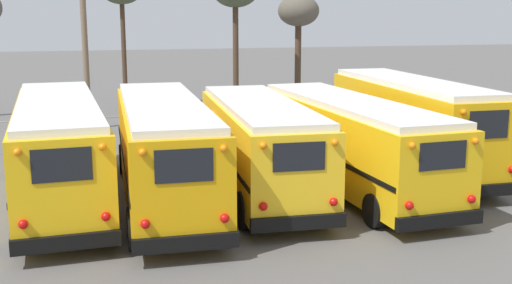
% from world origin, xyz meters
% --- Properties ---
extents(ground_plane, '(160.00, 160.00, 0.00)m').
position_xyz_m(ground_plane, '(0.00, 0.00, 0.00)').
color(ground_plane, '#5B5956').
extents(school_bus_0, '(2.97, 10.86, 3.13)m').
position_xyz_m(school_bus_0, '(-6.10, -0.24, 1.71)').
color(school_bus_0, yellow).
rests_on(school_bus_0, ground).
extents(school_bus_1, '(2.80, 10.52, 3.13)m').
position_xyz_m(school_bus_1, '(-3.05, -1.19, 1.72)').
color(school_bus_1, '#E5A00C').
rests_on(school_bus_1, ground).
extents(school_bus_2, '(2.98, 9.52, 2.97)m').
position_xyz_m(school_bus_2, '(-0.00, -0.99, 1.63)').
color(school_bus_2, yellow).
rests_on(school_bus_2, ground).
extents(school_bus_3, '(3.00, 10.72, 2.93)m').
position_xyz_m(school_bus_3, '(3.05, -1.05, 1.60)').
color(school_bus_3, yellow).
rests_on(school_bus_3, ground).
extents(school_bus_4, '(2.61, 9.80, 3.34)m').
position_xyz_m(school_bus_4, '(6.10, 0.52, 1.82)').
color(school_bus_4, '#EAAA0F').
rests_on(school_bus_4, ground).
extents(utility_pole, '(1.80, 0.29, 8.08)m').
position_xyz_m(utility_pole, '(-5.12, 12.35, 4.19)').
color(utility_pole, '#75604C').
rests_on(utility_pole, ground).
extents(bare_tree_2, '(2.75, 2.75, 6.82)m').
position_xyz_m(bare_tree_2, '(8.77, 21.07, 5.61)').
color(bare_tree_2, '#473323').
rests_on(bare_tree_2, ground).
extents(fence_line, '(20.26, 0.06, 1.42)m').
position_xyz_m(fence_line, '(-0.00, 6.91, 0.99)').
color(fence_line, '#939399').
rests_on(fence_line, ground).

